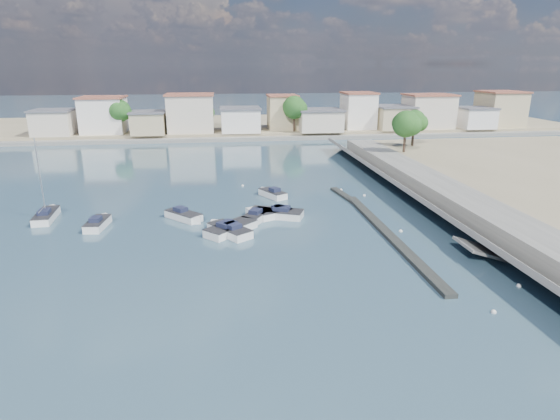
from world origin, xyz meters
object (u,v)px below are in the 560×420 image
at_px(motorboat_e, 98,223).
at_px(motorboat_c, 274,213).
at_px(motorboat_a, 228,230).
at_px(motorboat_b, 258,216).
at_px(motorboat_d, 273,214).
at_px(motorboat_f, 272,194).
at_px(sailboat, 47,215).
at_px(motorboat_h, 233,228).
at_px(motorboat_g, 185,216).

bearing_deg(motorboat_e, motorboat_c, 2.99).
bearing_deg(motorboat_a, motorboat_b, 51.09).
height_order(motorboat_d, motorboat_f, same).
height_order(motorboat_f, sailboat, sailboat).
xyz_separation_m(motorboat_e, motorboat_h, (13.68, -3.23, 0.00)).
bearing_deg(motorboat_e, motorboat_g, 8.01).
xyz_separation_m(motorboat_g, motorboat_h, (5.01, -4.45, -0.00)).
distance_m(motorboat_g, motorboat_h, 6.70).
bearing_deg(motorboat_a, motorboat_d, 41.04).
bearing_deg(sailboat, motorboat_b, -7.57).
relative_size(motorboat_c, motorboat_d, 1.48).
bearing_deg(sailboat, motorboat_h, -18.60).
relative_size(motorboat_a, motorboat_e, 1.13).
height_order(motorboat_a, motorboat_h, same).
distance_m(motorboat_a, motorboat_g, 6.70).
distance_m(motorboat_d, motorboat_g, 9.54).
bearing_deg(motorboat_a, motorboat_e, 164.08).
xyz_separation_m(motorboat_a, motorboat_c, (5.11, 4.71, 0.00)).
distance_m(motorboat_a, motorboat_f, 14.13).
height_order(motorboat_a, motorboat_e, same).
height_order(motorboat_c, sailboat, sailboat).
bearing_deg(motorboat_h, motorboat_b, 52.02).
xyz_separation_m(motorboat_a, sailboat, (-19.32, 7.20, 0.04)).
xyz_separation_m(motorboat_b, motorboat_g, (-7.87, 0.79, 0.00)).
distance_m(motorboat_g, sailboat, 14.99).
height_order(motorboat_d, motorboat_e, same).
bearing_deg(motorboat_g, sailboat, 171.46).
distance_m(motorboat_a, motorboat_h, 0.74).
xyz_separation_m(motorboat_c, motorboat_d, (-0.07, -0.32, -0.00)).
bearing_deg(motorboat_a, motorboat_f, 65.68).
relative_size(motorboat_e, motorboat_f, 1.05).
bearing_deg(motorboat_f, motorboat_b, -105.70).
xyz_separation_m(motorboat_d, motorboat_f, (0.78, 8.49, 0.00)).
bearing_deg(motorboat_a, motorboat_h, 45.26).
relative_size(motorboat_f, sailboat, 0.49).
height_order(motorboat_c, motorboat_f, same).
bearing_deg(motorboat_a, sailboat, 159.56).
relative_size(motorboat_b, motorboat_f, 1.04).
height_order(motorboat_a, motorboat_g, same).
height_order(motorboat_e, motorboat_g, same).
relative_size(motorboat_f, motorboat_g, 1.01).
bearing_deg(motorboat_b, motorboat_d, 6.89).
xyz_separation_m(motorboat_f, sailboat, (-25.14, -5.67, 0.04)).
distance_m(motorboat_b, motorboat_f, 9.03).
xyz_separation_m(motorboat_b, motorboat_c, (1.73, 0.52, 0.00)).
relative_size(motorboat_f, motorboat_h, 0.80).
bearing_deg(motorboat_f, motorboat_e, -154.34).
relative_size(motorboat_a, motorboat_b, 1.14).
height_order(motorboat_b, motorboat_g, same).
bearing_deg(motorboat_e, motorboat_h, -13.28).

